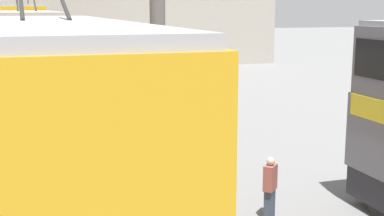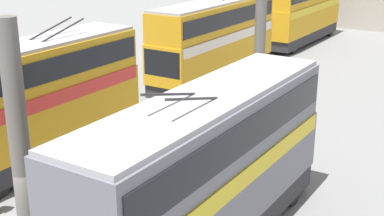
% 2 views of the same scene
% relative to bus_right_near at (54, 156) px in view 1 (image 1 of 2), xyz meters
% --- Properties ---
extents(depot_back_wall, '(0.50, 36.00, 9.50)m').
position_rel_bus_right_near_xyz_m(depot_back_wall, '(37.22, -4.50, 1.89)').
color(depot_back_wall, '#A8A093').
rests_on(depot_back_wall, ground_plane).
extents(support_column_far, '(1.04, 1.04, 6.99)m').
position_rel_bus_right_near_xyz_m(support_column_far, '(10.73, -4.50, 0.51)').
color(support_column_far, '#605B56').
rests_on(support_column_far, ground_plane).
extents(bus_right_near, '(9.42, 2.54, 5.63)m').
position_rel_bus_right_near_xyz_m(bus_right_near, '(0.00, 0.00, 0.00)').
color(bus_right_near, black).
rests_on(bus_right_near, ground_plane).
extents(bus_right_mid, '(11.24, 2.54, 5.67)m').
position_rel_bus_right_near_xyz_m(bus_right_mid, '(13.94, 0.00, 0.02)').
color(bus_right_mid, black).
rests_on(bus_right_mid, ground_plane).
extents(bus_right_far, '(11.46, 2.54, 6.01)m').
position_rel_bus_right_near_xyz_m(bus_right_far, '(28.37, 0.00, 0.21)').
color(bus_right_far, black).
rests_on(bus_right_far, ground_plane).
extents(person_aisle_midway, '(0.47, 0.47, 1.59)m').
position_rel_bus_right_near_xyz_m(person_aisle_midway, '(2.91, -5.33, -2.03)').
color(person_aisle_midway, '#384251').
rests_on(person_aisle_midway, ground_plane).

